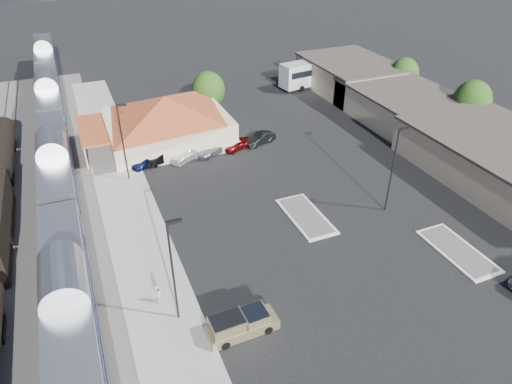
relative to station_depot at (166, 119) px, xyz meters
name	(u,v)px	position (x,y,z in m)	size (l,w,h in m)	color
ground	(278,238)	(4.56, -24.00, -3.13)	(280.00, 280.00, 0.00)	black
railbed	(34,242)	(-16.44, -16.00, -3.07)	(16.00, 100.00, 0.12)	#4C4944
platform	(136,231)	(-7.44, -18.00, -3.04)	(5.50, 92.00, 0.18)	gray
passenger_train	(57,170)	(-13.44, -8.05, -0.26)	(3.00, 104.00, 5.55)	silver
station_depot	(166,119)	(0.00, 0.00, 0.00)	(18.35, 12.24, 6.20)	beige
buildings_east	(422,115)	(32.56, -9.72, -0.86)	(14.40, 51.40, 4.80)	#C6B28C
traffic_island_south	(306,216)	(8.56, -22.00, -3.03)	(3.30, 7.50, 0.21)	silver
traffic_island_north	(458,251)	(18.56, -32.00, -3.03)	(3.30, 7.50, 0.21)	silver
lamp_plat_s	(173,264)	(-6.34, -30.00, 2.21)	(1.08, 0.25, 9.00)	black
lamp_plat_n	(123,137)	(-6.34, -8.00, 2.21)	(1.08, 0.25, 9.00)	black
lamp_lot	(394,164)	(16.66, -24.00, 2.21)	(1.08, 0.25, 9.00)	black
tree_east_b	(472,100)	(38.56, -12.00, 1.09)	(4.94, 4.94, 6.96)	#382314
tree_east_c	(404,73)	(38.56, 2.00, 0.63)	(4.41, 4.41, 6.21)	#382314
tree_depot	(208,90)	(7.56, 6.00, 0.89)	(4.71, 4.71, 6.63)	#382314
pickup_truck	(242,324)	(-2.47, -33.00, -2.29)	(5.21, 2.07, 1.78)	tan
coach_bus	(317,71)	(28.56, 12.00, -0.62)	(13.85, 4.96, 4.35)	white
person_b	(156,295)	(-7.57, -27.94, -2.11)	(0.81, 0.63, 1.68)	white
parked_car_a	(146,161)	(-3.94, -5.50, -2.45)	(1.62, 4.02, 1.37)	#0E1546
parked_car_b	(162,156)	(-2.05, -5.20, -2.38)	(1.59, 4.56, 1.50)	black
parked_car_c	(188,153)	(1.15, -5.50, -2.38)	(2.11, 5.19, 1.51)	white
parked_car_d	(213,147)	(4.35, -5.20, -2.39)	(2.47, 5.36, 1.49)	gray
parked_car_e	(238,144)	(7.55, -5.50, -2.44)	(1.64, 4.07, 1.39)	maroon
parked_car_f	(260,139)	(10.75, -5.20, -2.41)	(1.52, 4.35, 1.43)	black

